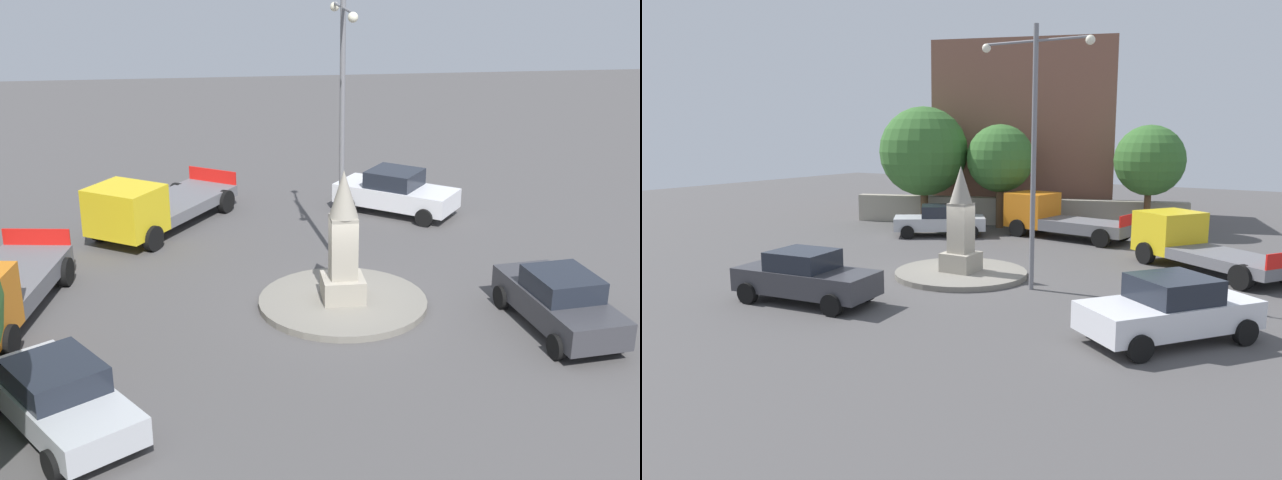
{
  "view_description": "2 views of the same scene",
  "coord_description": "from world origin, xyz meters",
  "views": [
    {
      "loc": [
        20.93,
        -3.2,
        9.67
      ],
      "look_at": [
        -0.76,
        -0.54,
        1.67
      ],
      "focal_mm": 47.03,
      "sensor_mm": 36.0,
      "label": 1
    },
    {
      "loc": [
        -11.17,
        17.97,
        5.05
      ],
      "look_at": [
        -0.64,
        0.97,
        1.5
      ],
      "focal_mm": 34.51,
      "sensor_mm": 36.0,
      "label": 2
    }
  ],
  "objects": [
    {
      "name": "monument",
      "position": [
        0.0,
        0.0,
        1.79
      ],
      "size": [
        1.14,
        1.14,
        3.68
      ],
      "color": "#9E9687",
      "rests_on": "traffic_island"
    },
    {
      "name": "truck_yellow_parked_left",
      "position": [
        -6.65,
        -5.67,
        0.95
      ],
      "size": [
        6.33,
        5.15,
        1.98
      ],
      "color": "yellow",
      "rests_on": "ground"
    },
    {
      "name": "streetlamp",
      "position": [
        -2.91,
        0.38,
        4.97
      ],
      "size": [
        3.72,
        0.28,
        8.24
      ],
      "color": "slate",
      "rests_on": "ground"
    },
    {
      "name": "traffic_island",
      "position": [
        0.0,
        0.0,
        0.09
      ],
      "size": [
        4.66,
        4.66,
        0.19
      ],
      "primitive_type": "cylinder",
      "color": "gray",
      "rests_on": "ground"
    },
    {
      "name": "car_silver_waiting",
      "position": [
        5.38,
        -6.7,
        0.75
      ],
      "size": [
        4.62,
        3.92,
        1.49
      ],
      "color": "#B7BABF",
      "rests_on": "ground"
    },
    {
      "name": "car_white_approaching",
      "position": [
        -7.9,
        3.13,
        0.8
      ],
      "size": [
        4.08,
        4.58,
        1.61
      ],
      "color": "silver",
      "rests_on": "ground"
    },
    {
      "name": "car_dark_grey_parked_right",
      "position": [
        2.12,
        5.31,
        0.79
      ],
      "size": [
        4.51,
        2.33,
        1.58
      ],
      "color": "#38383D",
      "rests_on": "ground"
    },
    {
      "name": "ground_plane",
      "position": [
        0.0,
        0.0,
        0.0
      ],
      "size": [
        80.0,
        80.0,
        0.0
      ],
      "primitive_type": "plane",
      "color": "#4F4C4C"
    }
  ]
}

